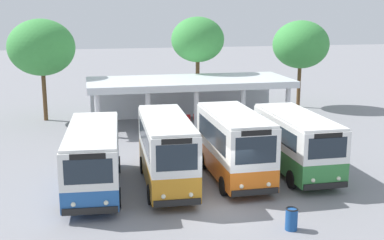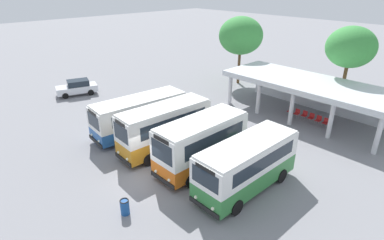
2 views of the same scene
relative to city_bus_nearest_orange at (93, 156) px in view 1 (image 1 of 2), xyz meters
The scene contains 16 objects.
ground_plane 6.75m from the city_bus_nearest_orange, 31.48° to the right, with size 180.00×180.00×0.00m, color gray.
city_bus_nearest_orange is the anchor object (origin of this frame).
city_bus_second_in_row 3.49m from the city_bus_nearest_orange, ahead, with size 2.43×7.14×3.42m.
city_bus_middle_cream 6.95m from the city_bus_nearest_orange, ahead, with size 2.45×6.60×3.46m.
city_bus_fourth_amber 10.42m from the city_bus_nearest_orange, ahead, with size 2.44×7.05×3.14m.
terminal_canopy 15.29m from the city_bus_nearest_orange, 61.29° to the left, with size 14.96×5.88×3.40m.
waiting_chair_end_by_column 13.71m from the city_bus_nearest_orange, 62.21° to the left, with size 0.44×0.44×0.86m.
waiting_chair_second_from_end 13.99m from the city_bus_nearest_orange, 59.63° to the left, with size 0.44×0.44×0.86m.
waiting_chair_middle_seat 14.43m from the city_bus_nearest_orange, 57.51° to the left, with size 0.44×0.44×0.86m.
waiting_chair_fourth_seat 14.76m from the city_bus_nearest_orange, 55.17° to the left, with size 0.44×0.44×0.86m.
waiting_chair_fifth_seat 15.11m from the city_bus_nearest_orange, 52.95° to the left, with size 0.44×0.44×0.86m.
waiting_chair_far_end_seat 15.50m from the city_bus_nearest_orange, 50.85° to the left, with size 0.44×0.44×0.86m.
roadside_tree_behind_canopy 19.27m from the city_bus_nearest_orange, 62.01° to the left, with size 4.27×4.27×7.86m.
roadside_tree_east_of_canopy 25.15m from the city_bus_nearest_orange, 43.59° to the left, with size 4.80×4.80×7.52m.
roadside_tree_west_of_canopy 17.15m from the city_bus_nearest_orange, 101.49° to the left, with size 5.02×5.02×7.76m.
litter_bin_apron 9.74m from the city_bus_nearest_orange, 39.53° to the right, with size 0.49×0.49×0.90m.
Camera 1 is at (-5.77, -19.80, 8.52)m, focal length 46.89 mm.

